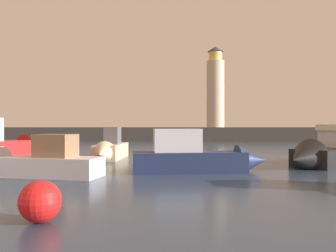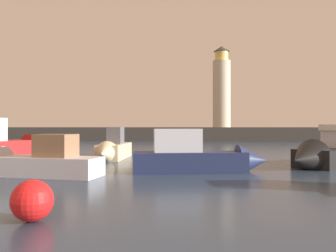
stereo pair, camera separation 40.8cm
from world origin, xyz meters
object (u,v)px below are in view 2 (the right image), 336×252
(motorboat_2, at_px, (327,154))
(motorboat_4, at_px, (112,149))
(lighthouse, at_px, (222,89))
(motorboat_1, at_px, (29,162))
(motorboat_6, at_px, (4,148))
(motorboat_5, at_px, (203,158))
(mooring_buoy, at_px, (32,201))

(motorboat_2, distance_m, motorboat_4, 13.30)
(lighthouse, xyz_separation_m, motorboat_2, (5.04, -35.81, -7.50))
(motorboat_1, distance_m, motorboat_2, 15.48)
(motorboat_2, bearing_deg, motorboat_6, 179.18)
(motorboat_6, bearing_deg, motorboat_4, 21.21)
(motorboat_5, bearing_deg, mooring_buoy, -110.74)
(motorboat_1, bearing_deg, lighthouse, 77.10)
(motorboat_1, height_order, mooring_buoy, motorboat_1)
(lighthouse, height_order, motorboat_1, lighthouse)
(motorboat_1, bearing_deg, motorboat_2, 20.63)
(motorboat_5, bearing_deg, motorboat_2, 25.86)
(lighthouse, xyz_separation_m, mooring_buoy, (-5.28, -48.59, -7.73))
(motorboat_2, xyz_separation_m, motorboat_5, (-6.72, -3.25, -0.03))
(motorboat_6, xyz_separation_m, mooring_buoy, (9.03, -13.06, -0.40))
(motorboat_6, distance_m, mooring_buoy, 15.89)
(motorboat_4, bearing_deg, motorboat_6, -158.79)
(lighthouse, xyz_separation_m, motorboat_6, (-14.32, -35.53, -7.33))
(lighthouse, distance_m, motorboat_6, 39.00)
(motorboat_2, bearing_deg, motorboat_5, -154.14)
(motorboat_1, distance_m, motorboat_4, 8.32)
(motorboat_1, bearing_deg, mooring_buoy, -60.40)
(lighthouse, distance_m, motorboat_1, 43.01)
(motorboat_4, height_order, motorboat_6, motorboat_6)
(lighthouse, height_order, motorboat_2, lighthouse)
(motorboat_4, distance_m, motorboat_5, 8.70)
(motorboat_1, bearing_deg, motorboat_5, 15.80)
(motorboat_1, height_order, motorboat_6, motorboat_6)
(motorboat_6, bearing_deg, lighthouse, 68.05)
(motorboat_5, distance_m, mooring_buoy, 10.19)
(motorboat_5, bearing_deg, lighthouse, 87.55)
(motorboat_5, xyz_separation_m, motorboat_6, (-12.64, 3.53, 0.20))
(motorboat_4, height_order, mooring_buoy, motorboat_4)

